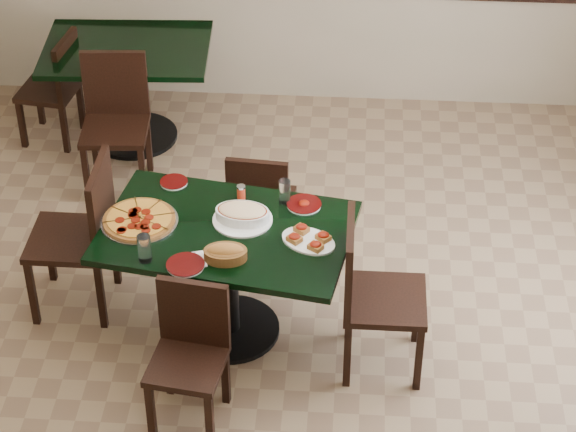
# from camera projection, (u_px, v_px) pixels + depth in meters

# --- Properties ---
(floor) EXTENTS (5.50, 5.50, 0.00)m
(floor) POSITION_uv_depth(u_px,v_px,m) (267.00, 333.00, 6.60)
(floor) COLOR #7D6448
(floor) RESTS_ON ground
(room_shell) EXTENTS (5.50, 5.50, 5.50)m
(room_shell) POSITION_uv_depth(u_px,v_px,m) (445.00, 25.00, 7.23)
(room_shell) COLOR white
(room_shell) RESTS_ON floor
(main_table) EXTENTS (1.49, 1.09, 0.75)m
(main_table) POSITION_uv_depth(u_px,v_px,m) (227.00, 255.00, 6.28)
(main_table) COLOR black
(main_table) RESTS_ON floor
(back_table) EXTENTS (1.20, 0.90, 0.75)m
(back_table) POSITION_uv_depth(u_px,v_px,m) (129.00, 75.00, 8.00)
(back_table) COLOR black
(back_table) RESTS_ON floor
(chair_far) EXTENTS (0.41, 0.41, 0.81)m
(chair_far) POSITION_uv_depth(u_px,v_px,m) (260.00, 201.00, 6.90)
(chair_far) COLOR black
(chair_far) RESTS_ON floor
(chair_near) EXTENTS (0.43, 0.43, 0.81)m
(chair_near) POSITION_uv_depth(u_px,v_px,m) (190.00, 347.00, 5.85)
(chair_near) COLOR black
(chair_near) RESTS_ON floor
(chair_right) EXTENTS (0.45, 0.45, 0.96)m
(chair_right) POSITION_uv_depth(u_px,v_px,m) (369.00, 288.00, 6.09)
(chair_right) COLOR black
(chair_right) RESTS_ON floor
(chair_left) EXTENTS (0.47, 0.47, 1.00)m
(chair_left) POSITION_uv_depth(u_px,v_px,m) (84.00, 228.00, 6.48)
(chair_left) COLOR black
(chair_left) RESTS_ON floor
(back_chair_near) EXTENTS (0.47, 0.47, 0.94)m
(back_chair_near) POSITION_uv_depth(u_px,v_px,m) (116.00, 114.00, 7.57)
(back_chair_near) COLOR black
(back_chair_near) RESTS_ON floor
(back_chair_left) EXTENTS (0.44, 0.44, 0.83)m
(back_chair_left) POSITION_uv_depth(u_px,v_px,m) (57.00, 84.00, 8.03)
(back_chair_left) COLOR black
(back_chair_left) RESTS_ON floor
(pepperoni_pizza) EXTENTS (0.43, 0.43, 0.04)m
(pepperoni_pizza) POSITION_uv_depth(u_px,v_px,m) (139.00, 220.00, 6.21)
(pepperoni_pizza) COLOR #B4B5BB
(pepperoni_pizza) RESTS_ON main_table
(lasagna_casserole) EXTENTS (0.34, 0.34, 0.09)m
(lasagna_casserole) POSITION_uv_depth(u_px,v_px,m) (242.00, 214.00, 6.21)
(lasagna_casserole) COLOR white
(lasagna_casserole) RESTS_ON main_table
(bread_basket) EXTENTS (0.24, 0.18, 0.10)m
(bread_basket) POSITION_uv_depth(u_px,v_px,m) (225.00, 253.00, 5.94)
(bread_basket) COLOR brown
(bread_basket) RESTS_ON main_table
(bruschetta_platter) EXTENTS (0.38, 0.34, 0.05)m
(bruschetta_platter) POSITION_uv_depth(u_px,v_px,m) (308.00, 239.00, 6.07)
(bruschetta_platter) COLOR white
(bruschetta_platter) RESTS_ON main_table
(side_plate_near) EXTENTS (0.20, 0.20, 0.02)m
(side_plate_near) POSITION_uv_depth(u_px,v_px,m) (185.00, 265.00, 5.91)
(side_plate_near) COLOR white
(side_plate_near) RESTS_ON main_table
(side_plate_far_r) EXTENTS (0.20, 0.20, 0.03)m
(side_plate_far_r) POSITION_uv_depth(u_px,v_px,m) (304.00, 204.00, 6.34)
(side_plate_far_r) COLOR white
(side_plate_far_r) RESTS_ON main_table
(side_plate_far_l) EXTENTS (0.16, 0.16, 0.02)m
(side_plate_far_l) POSITION_uv_depth(u_px,v_px,m) (174.00, 182.00, 6.52)
(side_plate_far_l) COLOR white
(side_plate_far_l) RESTS_ON main_table
(napkin_setting) EXTENTS (0.17, 0.17, 0.01)m
(napkin_setting) POSITION_uv_depth(u_px,v_px,m) (193.00, 260.00, 5.95)
(napkin_setting) COLOR white
(napkin_setting) RESTS_ON main_table
(water_glass_a) EXTENTS (0.07, 0.07, 0.14)m
(water_glass_a) POSITION_uv_depth(u_px,v_px,m) (285.00, 191.00, 6.34)
(water_glass_a) COLOR white
(water_glass_a) RESTS_ON main_table
(water_glass_b) EXTENTS (0.07, 0.07, 0.16)m
(water_glass_b) POSITION_uv_depth(u_px,v_px,m) (144.00, 248.00, 5.91)
(water_glass_b) COLOR white
(water_glass_b) RESTS_ON main_table
(pepper_shaker) EXTENTS (0.05, 0.05, 0.09)m
(pepper_shaker) POSITION_uv_depth(u_px,v_px,m) (241.00, 192.00, 6.38)
(pepper_shaker) COLOR red
(pepper_shaker) RESTS_ON main_table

